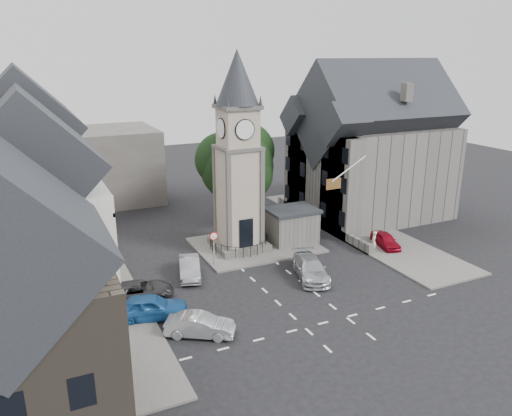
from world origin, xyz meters
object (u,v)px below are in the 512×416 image
clock_tower (238,155)px  stone_shelter (292,225)px  car_west_blue (150,307)px  pedestrian (374,242)px  car_east_red (386,240)px

clock_tower → stone_shelter: bearing=-5.8°
car_west_blue → pedestrian: size_ratio=2.50×
car_east_red → pedestrian: pedestrian is taller
stone_shelter → pedestrian: stone_shelter is taller
car_east_red → stone_shelter: bearing=158.9°
car_east_red → pedestrian: 1.79m
clock_tower → car_east_red: 14.61m
car_east_red → pedestrian: (-1.69, -0.51, 0.30)m
car_east_red → pedestrian: size_ratio=1.98×
stone_shelter → clock_tower: bearing=174.2°
stone_shelter → car_west_blue: bearing=-151.3°
pedestrian → car_west_blue: bearing=-35.7°
stone_shelter → car_east_red: size_ratio=1.18×
stone_shelter → car_east_red: bearing=-33.9°
clock_tower → car_east_red: size_ratio=4.45×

